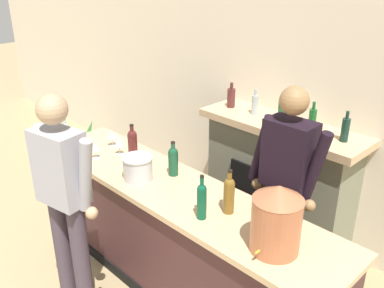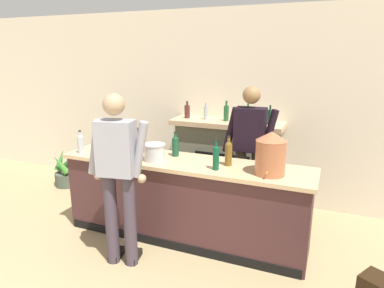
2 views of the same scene
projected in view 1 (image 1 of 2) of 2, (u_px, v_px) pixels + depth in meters
wall_back_panel at (286, 95)px, 4.06m from camera, size 12.00×0.07×2.75m
bar_counter at (175, 239)px, 3.46m from camera, size 2.89×0.65×0.96m
fireplace_stone at (278, 180)px, 4.09m from camera, size 1.58×0.52×1.49m
potted_plant_corner at (93, 149)px, 5.68m from camera, size 0.37×0.36×0.61m
person_customer at (65, 200)px, 3.06m from camera, size 0.65×0.36×1.77m
person_bartender at (285, 187)px, 3.23m from camera, size 0.66×0.31×1.77m
copper_dispenser at (277, 218)px, 2.50m from camera, size 0.30×0.34×0.44m
ice_bucket_steel at (138, 168)px, 3.36m from camera, size 0.25×0.25×0.19m
wine_bottle_burgundy_dark at (202, 200)px, 2.84m from camera, size 0.07×0.07×0.32m
wine_bottle_riesling_slim at (173, 160)px, 3.41m from camera, size 0.08×0.08×0.29m
wine_bottle_chardonnay_pale at (229, 194)px, 2.90m from camera, size 0.08×0.08×0.32m
wine_bottle_port_short at (133, 142)px, 3.72m from camera, size 0.08×0.08×0.30m
wine_bottle_cabernet_heavy at (66, 134)px, 3.92m from camera, size 0.08×0.08×0.28m
wine_glass_front_left at (85, 141)px, 3.82m from camera, size 0.09×0.09×0.16m
wine_glass_back_row at (119, 142)px, 3.77m from camera, size 0.08×0.08×0.17m
wine_glass_by_dispenser at (95, 147)px, 3.71m from camera, size 0.07×0.07×0.15m
wine_glass_mid_counter at (112, 135)px, 3.95m from camera, size 0.09×0.09×0.15m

